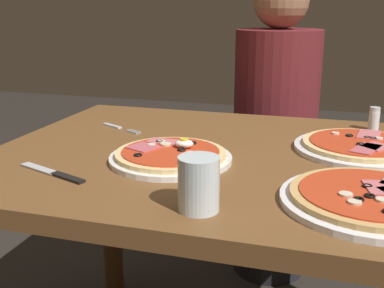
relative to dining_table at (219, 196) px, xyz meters
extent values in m
cube|color=brown|center=(0.00, 0.00, 0.09)|extent=(1.10, 0.87, 0.04)
cylinder|color=#4A3018|center=(-0.49, 0.37, -0.27)|extent=(0.07, 0.07, 0.68)
cylinder|color=white|center=(-0.09, -0.10, 0.12)|extent=(0.28, 0.28, 0.01)
cylinder|color=#E5C17F|center=(-0.09, -0.10, 0.13)|extent=(0.25, 0.25, 0.01)
cylinder|color=red|center=(-0.09, -0.10, 0.14)|extent=(0.22, 0.22, 0.00)
torus|color=black|center=(-0.14, -0.04, 0.14)|extent=(0.02, 0.02, 0.00)
torus|color=black|center=(-0.06, -0.03, 0.14)|extent=(0.02, 0.02, 0.00)
torus|color=black|center=(-0.15, -0.15, 0.14)|extent=(0.02, 0.02, 0.00)
torus|color=black|center=(-0.07, -0.09, 0.14)|extent=(0.02, 0.02, 0.00)
cube|color=#C65B66|center=(-0.16, -0.09, 0.14)|extent=(0.08, 0.08, 0.00)
cube|color=#D16B70|center=(-0.13, -0.03, 0.14)|extent=(0.08, 0.05, 0.00)
cylinder|color=beige|center=(-0.14, -0.04, 0.14)|extent=(0.02, 0.02, 0.00)
cylinder|color=beige|center=(-0.15, -0.07, 0.14)|extent=(0.02, 0.02, 0.00)
cylinder|color=beige|center=(-0.12, -0.06, 0.14)|extent=(0.03, 0.03, 0.00)
cylinder|color=beige|center=(-0.04, -0.11, 0.14)|extent=(0.02, 0.02, 0.00)
ellipsoid|color=white|center=(-0.07, -0.07, 0.15)|extent=(0.04, 0.03, 0.02)
cylinder|color=yellow|center=(-0.07, -0.07, 0.16)|extent=(0.02, 0.02, 0.00)
cylinder|color=white|center=(0.33, 0.11, 0.12)|extent=(0.32, 0.32, 0.01)
cylinder|color=#E5C17F|center=(0.33, 0.11, 0.13)|extent=(0.28, 0.28, 0.01)
cylinder|color=red|center=(0.33, 0.11, 0.14)|extent=(0.24, 0.24, 0.00)
torus|color=black|center=(0.30, 0.15, 0.14)|extent=(0.02, 0.02, 0.00)
torus|color=black|center=(0.36, 0.14, 0.14)|extent=(0.02, 0.02, 0.00)
torus|color=black|center=(0.32, 0.08, 0.14)|extent=(0.02, 0.02, 0.00)
torus|color=black|center=(0.34, 0.14, 0.14)|extent=(0.02, 0.02, 0.00)
cube|color=#D16B70|center=(0.35, 0.17, 0.14)|extent=(0.07, 0.10, 0.00)
cube|color=#D16B70|center=(0.36, 0.07, 0.14)|extent=(0.08, 0.08, 0.00)
cube|color=#C65B66|center=(0.34, 0.04, 0.14)|extent=(0.08, 0.10, 0.00)
cylinder|color=beige|center=(0.37, 0.14, 0.14)|extent=(0.02, 0.02, 0.00)
cylinder|color=beige|center=(0.27, 0.16, 0.14)|extent=(0.02, 0.02, 0.00)
cylinder|color=white|center=(0.33, -0.23, 0.12)|extent=(0.32, 0.32, 0.01)
cylinder|color=tan|center=(0.33, -0.23, 0.13)|extent=(0.28, 0.28, 0.01)
cylinder|color=red|center=(0.33, -0.23, 0.14)|extent=(0.25, 0.25, 0.00)
torus|color=black|center=(0.33, -0.25, 0.14)|extent=(0.02, 0.02, 0.00)
torus|color=black|center=(0.32, -0.21, 0.14)|extent=(0.02, 0.02, 0.00)
torus|color=black|center=(0.31, -0.28, 0.14)|extent=(0.02, 0.02, 0.00)
cube|color=#D16B70|center=(0.35, -0.21, 0.14)|extent=(0.07, 0.08, 0.00)
cylinder|color=beige|center=(0.29, -0.26, 0.14)|extent=(0.02, 0.02, 0.00)
cylinder|color=beige|center=(0.30, -0.29, 0.14)|extent=(0.02, 0.02, 0.00)
cylinder|color=beige|center=(0.35, -0.27, 0.14)|extent=(0.02, 0.02, 0.00)
cylinder|color=silver|center=(0.04, -0.34, 0.16)|extent=(0.07, 0.07, 0.10)
cylinder|color=silver|center=(0.04, -0.34, 0.13)|extent=(0.06, 0.06, 0.04)
cube|color=silver|center=(-0.36, 0.16, 0.12)|extent=(0.07, 0.05, 0.00)
cube|color=silver|center=(-0.28, 0.11, 0.12)|extent=(0.04, 0.02, 0.00)
cube|color=silver|center=(-0.28, 0.11, 0.12)|extent=(0.04, 0.02, 0.00)
cube|color=silver|center=(-0.27, 0.11, 0.12)|extent=(0.04, 0.02, 0.00)
cube|color=silver|center=(-0.27, 0.12, 0.12)|extent=(0.04, 0.02, 0.00)
cube|color=silver|center=(-0.35, -0.23, 0.12)|extent=(0.11, 0.06, 0.00)
cube|color=black|center=(-0.26, -0.27, 0.12)|extent=(0.09, 0.05, 0.01)
cylinder|color=white|center=(0.37, 0.33, 0.14)|extent=(0.03, 0.03, 0.05)
cylinder|color=silver|center=(0.37, 0.33, 0.17)|extent=(0.03, 0.03, 0.01)
cylinder|color=black|center=(0.05, 0.73, -0.38)|extent=(0.29, 0.29, 0.46)
cylinder|color=maroon|center=(0.05, 0.73, 0.11)|extent=(0.32, 0.32, 0.52)
sphere|color=#9E7051|center=(0.05, 0.73, 0.47)|extent=(0.20, 0.20, 0.20)
camera|label=1|loc=(0.25, -1.07, 0.46)|focal=44.49mm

